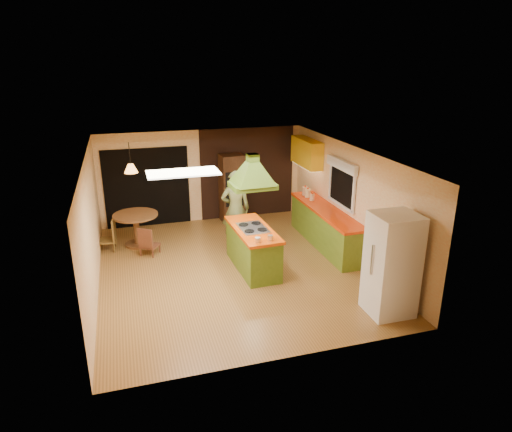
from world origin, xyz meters
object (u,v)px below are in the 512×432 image
object	(u,v)px
man	(236,209)
canister_large	(305,191)
wall_oven	(232,188)
refrigerator	(392,265)
dining_table	(136,223)
kitchen_island	(253,248)

from	to	relation	value
man	canister_large	size ratio (longest dim) A/B	8.70
wall_oven	canister_large	bearing A→B (deg)	-37.40
refrigerator	wall_oven	distance (m)	5.66
refrigerator	canister_large	bearing A→B (deg)	88.35
refrigerator	dining_table	distance (m)	6.05
kitchen_island	refrigerator	world-z (taller)	refrigerator
wall_oven	refrigerator	bearing A→B (deg)	-77.60
dining_table	wall_oven	bearing A→B (deg)	21.74
wall_oven	dining_table	xyz separation A→B (m)	(-2.62, -1.04, -0.37)
refrigerator	canister_large	size ratio (longest dim) A/B	8.60
kitchen_island	wall_oven	world-z (taller)	wall_oven
dining_table	canister_large	size ratio (longest dim) A/B	4.93
refrigerator	wall_oven	bearing A→B (deg)	105.96
kitchen_island	canister_large	distance (m)	2.81
canister_large	dining_table	bearing A→B (deg)	178.72
refrigerator	wall_oven	size ratio (longest dim) A/B	0.99
refrigerator	dining_table	xyz separation A→B (m)	(-4.13, 4.41, -0.37)
kitchen_island	wall_oven	xyz separation A→B (m)	(0.30, 3.07, 0.46)
canister_large	wall_oven	bearing A→B (deg)	145.71
wall_oven	dining_table	bearing A→B (deg)	-161.37
man	dining_table	bearing A→B (deg)	-11.36
wall_oven	kitchen_island	bearing A→B (deg)	-98.70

